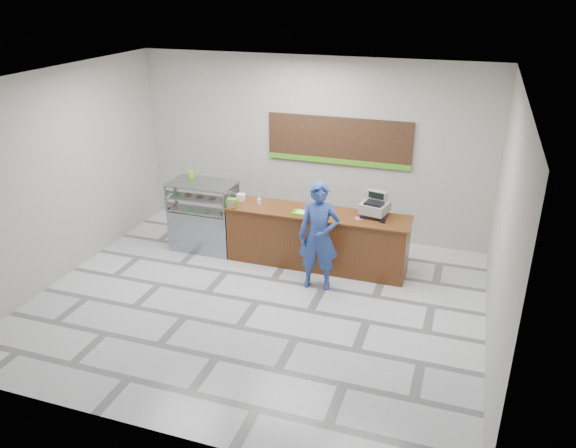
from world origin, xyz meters
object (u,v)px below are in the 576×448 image
(cash_register, at_px, (375,207))
(customer, at_px, (319,236))
(serving_tray, at_px, (302,213))
(sales_counter, at_px, (317,239))
(display_case, at_px, (204,215))

(cash_register, bearing_deg, customer, -116.67)
(cash_register, height_order, serving_tray, cash_register)
(sales_counter, height_order, customer, customer)
(sales_counter, relative_size, display_case, 2.45)
(serving_tray, relative_size, customer, 0.19)
(display_case, height_order, serving_tray, display_case)
(serving_tray, height_order, customer, customer)
(display_case, distance_m, customer, 2.58)
(display_case, relative_size, serving_tray, 3.82)
(display_case, relative_size, customer, 0.72)
(serving_tray, bearing_deg, display_case, 178.30)
(sales_counter, bearing_deg, customer, -72.36)
(sales_counter, xyz_separation_m, display_case, (-2.22, -0.00, 0.16))
(sales_counter, distance_m, cash_register, 1.19)
(display_case, xyz_separation_m, customer, (2.46, -0.74, 0.25))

